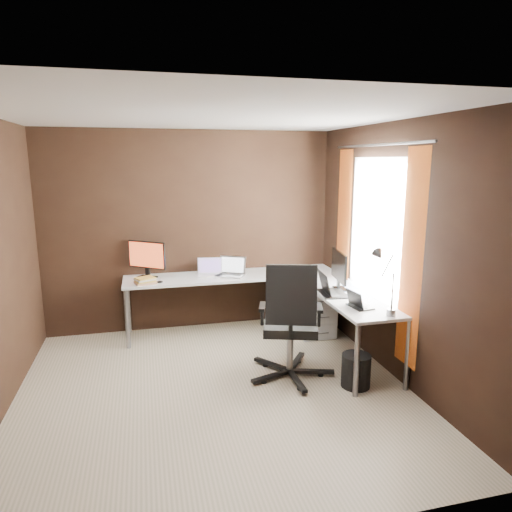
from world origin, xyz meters
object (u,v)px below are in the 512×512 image
(drawer_pedestal, at_px, (314,310))
(office_chair, at_px, (290,344))
(laptop_black_small, at_px, (358,304))
(book_stack, at_px, (145,281))
(wastebasket, at_px, (356,371))
(laptop_silver, at_px, (231,271))
(monitor_left, at_px, (147,257))
(laptop_black_big, at_px, (330,290))
(laptop_white, at_px, (210,271))
(desk_lamp, at_px, (383,273))
(monitor_right, at_px, (339,268))

(drawer_pedestal, height_order, office_chair, office_chair)
(laptop_black_small, relative_size, book_stack, 1.00)
(book_stack, xyz_separation_m, wastebasket, (1.91, -1.57, -0.61))
(office_chair, bearing_deg, laptop_silver, 120.70)
(monitor_left, xyz_separation_m, laptop_black_big, (1.87, -1.20, -0.20))
(laptop_white, distance_m, laptop_black_big, 1.60)
(monitor_left, xyz_separation_m, desk_lamp, (2.08, -1.90, 0.14))
(laptop_black_big, bearing_deg, book_stack, 71.20)
(laptop_silver, relative_size, desk_lamp, 0.66)
(drawer_pedestal, xyz_separation_m, laptop_silver, (-0.98, 0.34, 0.48))
(monitor_left, distance_m, book_stack, 0.36)
(monitor_right, relative_size, desk_lamp, 0.83)
(drawer_pedestal, distance_m, wastebasket, 1.39)
(laptop_white, bearing_deg, laptop_black_small, -45.54)
(laptop_black_big, relative_size, office_chair, 0.33)
(drawer_pedestal, relative_size, laptop_white, 1.82)
(monitor_left, distance_m, laptop_silver, 1.04)
(laptop_silver, bearing_deg, drawer_pedestal, 10.99)
(laptop_silver, bearing_deg, laptop_white, -168.02)
(monitor_right, bearing_deg, monitor_left, 71.14)
(drawer_pedestal, relative_size, laptop_black_big, 1.51)
(laptop_white, distance_m, book_stack, 0.82)
(monitor_left, xyz_separation_m, office_chair, (1.33, -1.52, -0.63))
(wastebasket, bearing_deg, laptop_silver, 116.99)
(wastebasket, bearing_deg, laptop_white, 122.01)
(laptop_silver, distance_m, book_stack, 1.05)
(office_chair, bearing_deg, laptop_white, 128.91)
(desk_lamp, bearing_deg, office_chair, 168.10)
(desk_lamp, bearing_deg, book_stack, 157.45)
(laptop_black_small, bearing_deg, office_chair, 68.53)
(monitor_right, distance_m, laptop_silver, 1.39)
(drawer_pedestal, xyz_separation_m, laptop_black_small, (-0.02, -1.21, 0.47))
(drawer_pedestal, relative_size, book_stack, 2.22)
(laptop_white, bearing_deg, monitor_right, -30.06)
(laptop_silver, relative_size, laptop_black_big, 1.03)
(monitor_right, bearing_deg, wastebasket, 177.55)
(drawer_pedestal, distance_m, laptop_black_big, 0.89)
(monitor_left, height_order, desk_lamp, desk_lamp)
(wastebasket, bearing_deg, office_chair, 149.12)
(laptop_black_small, relative_size, wastebasket, 0.84)
(book_stack, bearing_deg, laptop_black_big, -25.87)
(drawer_pedestal, xyz_separation_m, monitor_left, (-1.99, 0.47, 0.68))
(monitor_right, height_order, laptop_white, monitor_right)
(book_stack, relative_size, desk_lamp, 0.44)
(monitor_left, xyz_separation_m, laptop_white, (0.76, -0.05, -0.21))
(laptop_black_big, relative_size, book_stack, 1.48)
(wastebasket, bearing_deg, monitor_right, 79.17)
(wastebasket, bearing_deg, monitor_left, 135.49)
(monitor_right, distance_m, book_stack, 2.22)
(laptop_white, height_order, office_chair, office_chair)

